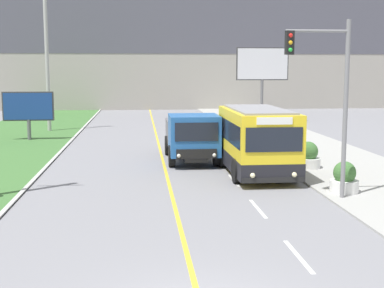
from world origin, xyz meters
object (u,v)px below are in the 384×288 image
object	(u,v)px
billboard_large	(262,67)
billboard_small	(28,108)
traffic_light_mast	(329,87)
utility_pole_far	(47,56)
planter_round_near	(344,179)
planter_round_far	(258,131)
planter_round_second	(308,156)
planter_round_third	(279,142)
city_bus	(257,141)
dump_truck	(192,138)

from	to	relation	value
billboard_large	billboard_small	world-z (taller)	billboard_large
traffic_light_mast	utility_pole_far	bearing A→B (deg)	120.27
utility_pole_far	billboard_large	distance (m)	17.76
planter_round_near	planter_round_far	distance (m)	14.97
utility_pole_far	planter_round_second	world-z (taller)	utility_pole_far
traffic_light_mast	billboard_large	distance (m)	27.38
billboard_large	planter_round_far	size ratio (longest dim) A/B	5.22
planter_round_second	planter_round_far	bearing A→B (deg)	90.87
traffic_light_mast	planter_round_near	distance (m)	3.63
planter_round_third	traffic_light_mast	bearing A→B (deg)	-96.17
billboard_large	planter_round_near	xyz separation A→B (m)	(-2.92, -26.33, -4.24)
utility_pole_far	billboard_large	world-z (taller)	utility_pole_far
traffic_light_mast	planter_round_third	world-z (taller)	traffic_light_mast
city_bus	billboard_large	world-z (taller)	billboard_large
billboard_large	planter_round_near	distance (m)	26.83
traffic_light_mast	planter_round_second	distance (m)	6.77
dump_truck	planter_round_far	xyz separation A→B (m)	(5.01, 7.64, -0.63)
planter_round_near	planter_round_third	distance (m)	9.98
utility_pole_far	traffic_light_mast	size ratio (longest dim) A/B	1.76
city_bus	traffic_light_mast	distance (m)	5.57
planter_round_near	planter_round_second	xyz separation A→B (m)	(0.21, 4.99, 0.03)
dump_truck	billboard_small	size ratio (longest dim) A/B	1.94
dump_truck	planter_round_far	world-z (taller)	dump_truck
traffic_light_mast	planter_round_third	xyz separation A→B (m)	(1.16, 10.73, -3.41)
traffic_light_mast	planter_round_near	bearing A→B (deg)	37.57
city_bus	planter_round_near	bearing A→B (deg)	-58.84
planter_round_near	billboard_small	bearing A→B (deg)	131.25
planter_round_second	dump_truck	bearing A→B (deg)	155.68
city_bus	utility_pole_far	distance (m)	22.02
billboard_large	planter_round_second	xyz separation A→B (m)	(-2.71, -21.34, -4.21)
billboard_small	traffic_light_mast	bearing A→B (deg)	-51.93
billboard_large	planter_round_third	size ratio (longest dim) A/B	5.55
utility_pole_far	planter_round_near	world-z (taller)	utility_pole_far
city_bus	planter_round_second	bearing A→B (deg)	20.43
dump_truck	planter_round_far	size ratio (longest dim) A/B	5.12
traffic_light_mast	planter_round_near	xyz separation A→B (m)	(0.98, 0.76, -3.41)
planter_round_second	billboard_large	bearing A→B (deg)	82.76
city_bus	planter_round_far	size ratio (longest dim) A/B	4.93
billboard_small	planter_round_third	xyz separation A→B (m)	(14.92, -6.84, -1.56)
planter_round_second	planter_round_third	bearing A→B (deg)	90.37
city_bus	planter_round_near	size ratio (longest dim) A/B	5.23
planter_round_third	billboard_large	bearing A→B (deg)	80.47
city_bus	planter_round_second	world-z (taller)	city_bus
traffic_light_mast	planter_round_third	bearing A→B (deg)	83.83
planter_round_second	planter_round_third	world-z (taller)	planter_round_second
planter_round_near	planter_round_third	xyz separation A→B (m)	(0.18, 9.98, -0.00)
planter_round_near	planter_round_third	bearing A→B (deg)	88.98
utility_pole_far	planter_round_third	size ratio (longest dim) A/B	9.55
planter_round_third	planter_round_far	size ratio (longest dim) A/B	0.94
billboard_small	planter_round_second	xyz separation A→B (m)	(14.96, -11.82, -1.53)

